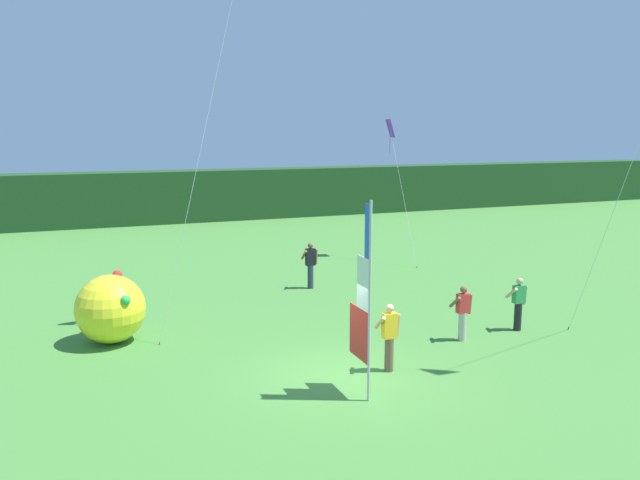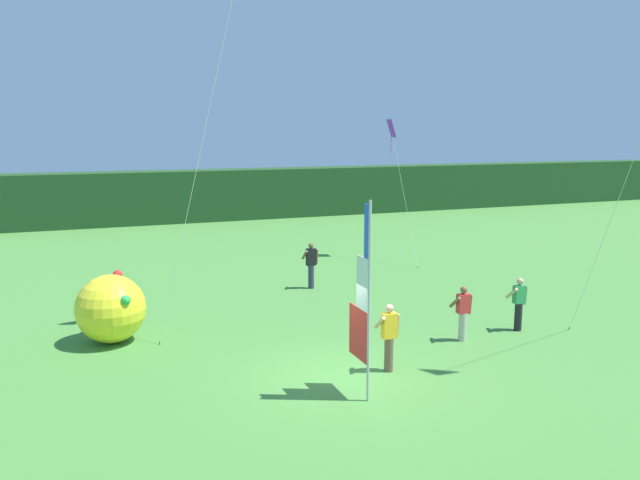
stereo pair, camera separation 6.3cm
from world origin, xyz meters
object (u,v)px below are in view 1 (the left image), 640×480
person_far_right (389,336)px  person_far_left (519,303)px  banner_flag (364,304)px  inflatable_balloon (111,309)px  person_mid_field (310,264)px  person_near_banner (463,312)px  kite_purple_diamond_1 (391,135)px

person_far_right → person_far_left: bearing=16.0°
person_far_right → banner_flag: bearing=-138.6°
banner_flag → person_far_left: bearing=21.9°
person_far_left → inflatable_balloon: bearing=163.8°
banner_flag → person_mid_field: bearing=76.3°
person_near_banner → person_far_left: (2.05, 0.18, 0.01)m
person_mid_field → person_far_left: 7.95m
person_far_right → person_mid_field: bearing=82.7°
person_far_right → kite_purple_diamond_1: bearing=62.3°
person_far_right → inflatable_balloon: inflatable_balloon is taller
banner_flag → person_far_left: banner_flag is taller
person_far_left → inflatable_balloon: inflatable_balloon is taller
person_far_right → kite_purple_diamond_1: size_ratio=0.27×
person_far_left → person_far_right: size_ratio=0.94×
banner_flag → person_mid_field: size_ratio=2.55×
banner_flag → inflatable_balloon: bearing=130.8°
person_far_right → inflatable_balloon: size_ratio=0.85×
kite_purple_diamond_1 → person_far_right: bearing=-117.7°
person_far_left → inflatable_balloon: (-11.23, 3.27, 0.12)m
person_near_banner → inflatable_balloon: inflatable_balloon is taller
person_far_left → person_far_right: person_far_right is taller
person_mid_field → person_far_left: person_mid_field is taller
person_mid_field → inflatable_balloon: size_ratio=0.87×
person_far_right → kite_purple_diamond_1: kite_purple_diamond_1 is taller
person_near_banner → person_far_left: bearing=4.9°
person_near_banner → person_far_left: person_far_left is taller
person_mid_field → inflatable_balloon: inflatable_balloon is taller
kite_purple_diamond_1 → person_far_left: bearing=-98.1°
person_far_left → kite_purple_diamond_1: bearing=81.9°
banner_flag → kite_purple_diamond_1: 16.12m
person_near_banner → person_far_right: 3.23m
person_near_banner → person_mid_field: person_mid_field is taller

